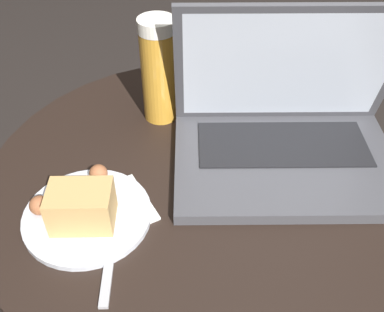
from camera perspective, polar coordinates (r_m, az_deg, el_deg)
table at (r=0.81m, az=0.91°, el=-9.09°), size 0.67×0.67×0.49m
napkin at (r=0.65m, az=-11.67°, el=-7.20°), size 0.17×0.15×0.00m
laptop at (r=0.72m, az=11.83°, el=3.14°), size 0.38×0.28×0.24m
beer_glass at (r=0.77m, az=-4.24°, el=10.76°), size 0.06×0.06×0.18m
snack_plate at (r=0.64m, az=-13.61°, el=-6.62°), size 0.18×0.18×0.07m
fork at (r=0.62m, az=-10.13°, el=-10.65°), size 0.04×0.17×0.01m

